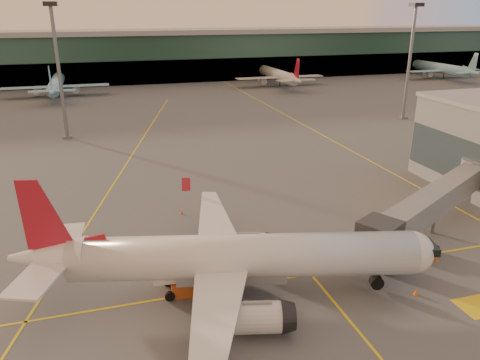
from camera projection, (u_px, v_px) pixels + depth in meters
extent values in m
plane|color=#4C4F54|center=(282.00, 313.00, 39.66)|extent=(600.00, 600.00, 0.00)
cube|color=yellow|center=(262.00, 282.00, 44.16)|extent=(80.00, 0.25, 0.01)
cube|color=yellow|center=(126.00, 165.00, 77.44)|extent=(31.30, 115.98, 0.01)
cube|color=yellow|center=(291.00, 118.00, 110.72)|extent=(0.25, 160.00, 0.01)
cube|color=#19382D|center=(134.00, 58.00, 164.64)|extent=(400.00, 18.00, 16.00)
cube|color=gray|center=(132.00, 32.00, 161.61)|extent=(400.00, 20.00, 1.60)
cube|color=black|center=(137.00, 73.00, 158.36)|extent=(400.00, 1.00, 8.00)
cube|color=#2D3D47|center=(462.00, 161.00, 63.05)|extent=(0.30, 21.60, 6.00)
cylinder|color=slate|center=(59.00, 75.00, 89.33)|extent=(0.70, 0.70, 25.00)
cube|color=black|center=(50.00, 4.00, 84.97)|extent=(2.40, 2.40, 0.80)
cube|color=slate|center=(68.00, 137.00, 93.54)|extent=(1.60, 1.60, 0.50)
cylinder|color=slate|center=(409.00, 64.00, 105.98)|extent=(0.70, 0.70, 25.00)
cube|color=black|center=(416.00, 5.00, 101.61)|extent=(2.40, 2.40, 0.80)
cube|color=slate|center=(403.00, 118.00, 110.19)|extent=(1.60, 1.60, 0.50)
cylinder|color=silver|center=(244.00, 256.00, 41.07)|extent=(30.20, 11.09, 3.87)
sphere|color=silver|center=(412.00, 252.00, 41.72)|extent=(3.79, 3.79, 3.79)
cube|color=black|center=(425.00, 247.00, 41.60)|extent=(2.30, 2.86, 0.68)
cone|color=silver|center=(48.00, 257.00, 40.24)|extent=(7.32, 5.18, 3.68)
cube|color=silver|center=(38.00, 277.00, 37.12)|extent=(5.25, 6.97, 0.19)
cylinder|color=silver|center=(257.00, 317.00, 36.31)|extent=(4.54, 3.43, 2.52)
cylinder|color=black|center=(219.00, 302.00, 39.64)|extent=(2.02, 1.74, 1.74)
cylinder|color=black|center=(219.00, 297.00, 39.46)|extent=(0.35, 0.35, 1.06)
cube|color=silver|center=(64.00, 239.00, 43.33)|extent=(3.77, 6.55, 0.19)
cylinder|color=silver|center=(248.00, 246.00, 47.35)|extent=(4.54, 3.43, 2.52)
cylinder|color=black|center=(219.00, 271.00, 44.37)|extent=(2.02, 1.74, 1.74)
cylinder|color=black|center=(219.00, 266.00, 44.18)|extent=(0.35, 0.35, 1.06)
cube|color=slate|center=(231.00, 269.00, 41.45)|extent=(10.03, 5.33, 1.55)
cylinder|color=black|center=(376.00, 282.00, 42.62)|extent=(1.37, 1.05, 1.22)
cube|color=slate|center=(437.00, 199.00, 52.56)|extent=(24.87, 15.72, 2.70)
cube|color=#2D3035|center=(379.00, 236.00, 44.00)|extent=(4.64, 4.64, 3.00)
cube|color=#2D3035|center=(384.00, 257.00, 46.23)|extent=(1.60, 2.40, 2.40)
cylinder|color=black|center=(390.00, 270.00, 45.52)|extent=(0.80, 0.40, 0.80)
cylinder|color=black|center=(377.00, 259.00, 47.50)|extent=(0.80, 0.40, 0.80)
cylinder|color=slate|center=(433.00, 221.00, 53.50)|extent=(0.50, 0.50, 2.87)
cylinder|color=slate|center=(478.00, 171.00, 61.79)|extent=(4.40, 4.40, 3.00)
cylinder|color=slate|center=(475.00, 190.00, 62.73)|extent=(2.40, 2.40, 2.87)
cube|color=#B54B19|center=(189.00, 284.00, 42.56)|extent=(3.36, 2.65, 1.48)
cube|color=silver|center=(184.00, 262.00, 41.71)|extent=(5.91, 2.99, 2.75)
cylinder|color=black|center=(170.00, 296.00, 41.25)|extent=(0.91, 0.43, 0.89)
cylinder|color=black|center=(210.00, 292.00, 41.89)|extent=(0.91, 0.43, 0.89)
cube|color=black|center=(420.00, 250.00, 49.05)|extent=(3.39, 1.86, 1.08)
cube|color=#B78D16|center=(421.00, 243.00, 48.80)|extent=(1.42, 1.61, 0.89)
cylinder|color=black|center=(414.00, 256.00, 48.11)|extent=(0.70, 0.31, 0.69)
cylinder|color=black|center=(434.00, 253.00, 48.69)|extent=(0.70, 0.31, 0.69)
cone|color=#E6560C|center=(436.00, 259.00, 47.82)|extent=(0.41, 0.41, 0.53)
cube|color=#E6560C|center=(436.00, 261.00, 47.91)|extent=(0.36, 0.36, 0.03)
cone|color=#E6560C|center=(182.00, 212.00, 58.76)|extent=(0.41, 0.41, 0.52)
cube|color=#E6560C|center=(182.00, 214.00, 58.85)|extent=(0.36, 0.36, 0.03)
cone|color=#E6560C|center=(416.00, 292.00, 42.15)|extent=(0.47, 0.47, 0.60)
cube|color=#E6560C|center=(416.00, 294.00, 42.24)|extent=(0.40, 0.40, 0.03)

